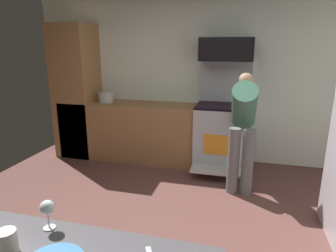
% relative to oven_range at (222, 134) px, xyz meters
% --- Properties ---
extents(ground_plane, '(5.20, 4.80, 0.02)m').
position_rel_oven_range_xyz_m(ground_plane, '(-0.45, -1.97, -0.52)').
color(ground_plane, brown).
extents(wall_back, '(5.20, 0.12, 2.60)m').
position_rel_oven_range_xyz_m(wall_back, '(-0.45, 0.37, 0.79)').
color(wall_back, silver).
rests_on(wall_back, ground).
extents(lower_cabinet_run, '(2.40, 0.60, 0.90)m').
position_rel_oven_range_xyz_m(lower_cabinet_run, '(-1.35, 0.01, -0.06)').
color(lower_cabinet_run, '#97683F').
rests_on(lower_cabinet_run, ground).
extents(cabinet_column, '(0.60, 0.60, 2.10)m').
position_rel_oven_range_xyz_m(cabinet_column, '(-2.35, 0.01, 0.54)').
color(cabinet_column, '#97683F').
rests_on(cabinet_column, ground).
extents(oven_range, '(0.76, 0.94, 1.56)m').
position_rel_oven_range_xyz_m(oven_range, '(0.00, 0.00, 0.00)').
color(oven_range, '#B3B5B9').
rests_on(oven_range, ground).
extents(microwave, '(0.74, 0.38, 0.32)m').
position_rel_oven_range_xyz_m(microwave, '(-0.00, 0.09, 1.21)').
color(microwave, black).
rests_on(microwave, oven_range).
extents(person_cook, '(0.31, 0.71, 1.44)m').
position_rel_oven_range_xyz_m(person_cook, '(0.29, -0.60, 0.35)').
color(person_cook, slate).
rests_on(person_cook, ground).
extents(wine_glass_near, '(0.07, 0.07, 0.15)m').
position_rel_oven_range_xyz_m(wine_glass_near, '(-0.61, -3.14, 0.50)').
color(wine_glass_near, silver).
rests_on(wine_glass_near, counter_island).
extents(mug_tea, '(0.09, 0.09, 0.11)m').
position_rel_oven_range_xyz_m(mug_tea, '(-0.67, -3.34, 0.44)').
color(mug_tea, beige).
rests_on(mug_tea, counter_island).
extents(stock_pot, '(0.23, 0.23, 0.16)m').
position_rel_oven_range_xyz_m(stock_pot, '(-1.84, 0.01, 0.47)').
color(stock_pot, beige).
rests_on(stock_pot, lower_cabinet_run).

